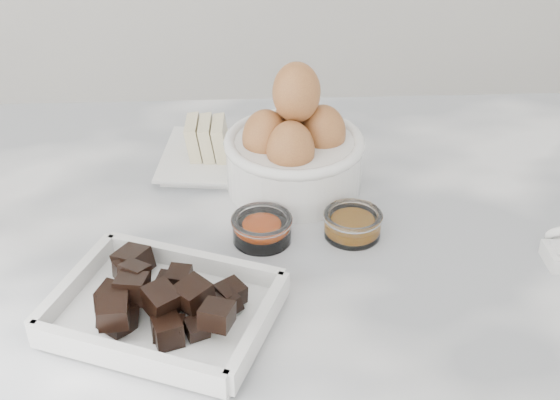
# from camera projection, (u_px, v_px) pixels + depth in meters

# --- Properties ---
(marble_slab) EXTENTS (1.20, 0.80, 0.04)m
(marble_slab) POSITION_uv_depth(u_px,v_px,m) (265.00, 254.00, 0.96)
(marble_slab) COLOR white
(marble_slab) RESTS_ON cabinet
(chocolate_dish) EXTENTS (0.28, 0.25, 0.06)m
(chocolate_dish) POSITION_uv_depth(u_px,v_px,m) (163.00, 304.00, 0.82)
(chocolate_dish) COLOR white
(chocolate_dish) RESTS_ON marble_slab
(butter_plate) EXTENTS (0.18, 0.18, 0.06)m
(butter_plate) POSITION_uv_depth(u_px,v_px,m) (217.00, 150.00, 1.10)
(butter_plate) COLOR white
(butter_plate) RESTS_ON marble_slab
(sugar_ramekin) EXTENTS (0.09, 0.09, 0.05)m
(sugar_ramekin) POSITION_uv_depth(u_px,v_px,m) (288.00, 153.00, 1.08)
(sugar_ramekin) COLOR white
(sugar_ramekin) RESTS_ON marble_slab
(egg_bowl) EXTENTS (0.19, 0.19, 0.18)m
(egg_bowl) POSITION_uv_depth(u_px,v_px,m) (294.00, 149.00, 1.03)
(egg_bowl) COLOR white
(egg_bowl) RESTS_ON marble_slab
(honey_bowl) EXTENTS (0.07, 0.07, 0.03)m
(honey_bowl) POSITION_uv_depth(u_px,v_px,m) (353.00, 224.00, 0.96)
(honey_bowl) COLOR white
(honey_bowl) RESTS_ON marble_slab
(zest_bowl) EXTENTS (0.08, 0.08, 0.03)m
(zest_bowl) POSITION_uv_depth(u_px,v_px,m) (262.00, 228.00, 0.95)
(zest_bowl) COLOR white
(zest_bowl) RESTS_ON marble_slab
(vanilla_spoon) EXTENTS (0.07, 0.08, 0.04)m
(vanilla_spoon) POSITION_uv_depth(u_px,v_px,m) (300.00, 198.00, 1.01)
(vanilla_spoon) COLOR white
(vanilla_spoon) RESTS_ON marble_slab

